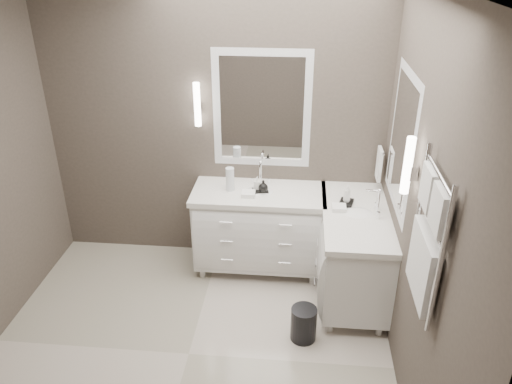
# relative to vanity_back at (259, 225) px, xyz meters

# --- Properties ---
(floor) EXTENTS (3.20, 3.00, 0.01)m
(floor) POSITION_rel_vanity_back_xyz_m (-0.45, -1.23, -0.49)
(floor) COLOR beige
(floor) RESTS_ON ground
(wall_back) EXTENTS (3.20, 0.01, 2.70)m
(wall_back) POSITION_rel_vanity_back_xyz_m (-0.45, 0.28, 0.86)
(wall_back) COLOR #463E38
(wall_back) RESTS_ON floor
(wall_front) EXTENTS (3.20, 0.01, 2.70)m
(wall_front) POSITION_rel_vanity_back_xyz_m (-0.45, -2.73, 0.86)
(wall_front) COLOR #463E38
(wall_front) RESTS_ON floor
(wall_right) EXTENTS (0.01, 3.00, 2.70)m
(wall_right) POSITION_rel_vanity_back_xyz_m (1.15, -1.23, 0.86)
(wall_right) COLOR #463E38
(wall_right) RESTS_ON floor
(vanity_back) EXTENTS (1.24, 0.59, 0.97)m
(vanity_back) POSITION_rel_vanity_back_xyz_m (0.00, 0.00, 0.00)
(vanity_back) COLOR white
(vanity_back) RESTS_ON floor
(vanity_right) EXTENTS (0.59, 1.24, 0.97)m
(vanity_right) POSITION_rel_vanity_back_xyz_m (0.88, -0.33, 0.00)
(vanity_right) COLOR white
(vanity_right) RESTS_ON floor
(mirror_back) EXTENTS (0.90, 0.02, 1.10)m
(mirror_back) POSITION_rel_vanity_back_xyz_m (-0.00, 0.26, 1.06)
(mirror_back) COLOR white
(mirror_back) RESTS_ON wall_back
(mirror_right) EXTENTS (0.02, 0.90, 1.10)m
(mirror_right) POSITION_rel_vanity_back_xyz_m (1.14, -0.43, 1.06)
(mirror_right) COLOR white
(mirror_right) RESTS_ON wall_right
(sconce_back) EXTENTS (0.06, 0.06, 0.40)m
(sconce_back) POSITION_rel_vanity_back_xyz_m (-0.58, 0.20, 1.11)
(sconce_back) COLOR white
(sconce_back) RESTS_ON wall_back
(sconce_right) EXTENTS (0.06, 0.06, 0.40)m
(sconce_right) POSITION_rel_vanity_back_xyz_m (1.08, -1.01, 1.11)
(sconce_right) COLOR white
(sconce_right) RESTS_ON wall_right
(towel_bar_corner) EXTENTS (0.03, 0.22, 0.30)m
(towel_bar_corner) POSITION_rel_vanity_back_xyz_m (1.09, 0.13, 0.63)
(towel_bar_corner) COLOR white
(towel_bar_corner) RESTS_ON wall_right
(towel_ladder) EXTENTS (0.06, 0.58, 0.90)m
(towel_ladder) POSITION_rel_vanity_back_xyz_m (1.10, -1.63, 0.91)
(towel_ladder) COLOR white
(towel_ladder) RESTS_ON wall_right
(waste_bin) EXTENTS (0.28, 0.28, 0.30)m
(waste_bin) POSITION_rel_vanity_back_xyz_m (0.45, -0.96, -0.34)
(waste_bin) COLOR black
(waste_bin) RESTS_ON floor
(amenity_tray_back) EXTENTS (0.16, 0.14, 0.02)m
(amenity_tray_back) POSITION_rel_vanity_back_xyz_m (0.01, -0.01, 0.38)
(amenity_tray_back) COLOR black
(amenity_tray_back) RESTS_ON vanity_back
(amenity_tray_right) EXTENTS (0.15, 0.17, 0.02)m
(amenity_tray_right) POSITION_rel_vanity_back_xyz_m (0.79, -0.17, 0.38)
(amenity_tray_right) COLOR black
(amenity_tray_right) RESTS_ON vanity_right
(water_bottle) EXTENTS (0.08, 0.08, 0.22)m
(water_bottle) POSITION_rel_vanity_back_xyz_m (-0.27, 0.00, 0.48)
(water_bottle) COLOR silver
(water_bottle) RESTS_ON vanity_back
(soap_bottle_a) EXTENTS (0.07, 0.07, 0.12)m
(soap_bottle_a) POSITION_rel_vanity_back_xyz_m (-0.02, 0.01, 0.45)
(soap_bottle_a) COLOR white
(soap_bottle_a) RESTS_ON amenity_tray_back
(soap_bottle_b) EXTENTS (0.11, 0.11, 0.11)m
(soap_bottle_b) POSITION_rel_vanity_back_xyz_m (0.04, -0.04, 0.44)
(soap_bottle_b) COLOR black
(soap_bottle_b) RESTS_ON amenity_tray_back
(soap_bottle_c) EXTENTS (0.07, 0.07, 0.16)m
(soap_bottle_c) POSITION_rel_vanity_back_xyz_m (0.79, -0.17, 0.47)
(soap_bottle_c) COLOR white
(soap_bottle_c) RESTS_ON amenity_tray_right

